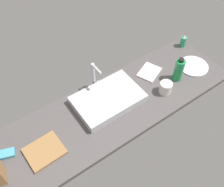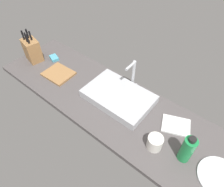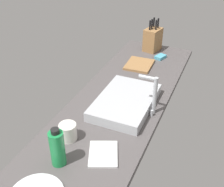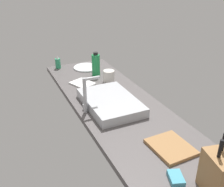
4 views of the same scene
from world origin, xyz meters
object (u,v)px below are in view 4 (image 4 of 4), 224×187
at_px(water_bottle, 96,65).
at_px(coffee_mug, 109,76).
at_px(dish_towel, 82,83).
at_px(dish_sponge, 176,178).
at_px(cutting_board, 171,147).
at_px(soap_bottle, 58,63).
at_px(faucet, 86,93).
at_px(dinner_plate, 86,67).
at_px(sink_basin, 110,102).
at_px(knife_block, 220,175).

relative_size(water_bottle, coffee_mug, 2.22).
xyz_separation_m(dish_towel, dish_sponge, (-1.18, -0.03, 0.01)).
xyz_separation_m(water_bottle, coffee_mug, (-0.17, -0.05, -0.05)).
bearing_deg(cutting_board, soap_bottle, 9.20).
height_order(faucet, soap_bottle, faucet).
xyz_separation_m(faucet, dish_sponge, (-0.74, -0.15, -0.13)).
relative_size(cutting_board, soap_bottle, 1.91).
height_order(dish_towel, coffee_mug, coffee_mug).
relative_size(dinner_plate, dish_sponge, 2.63).
xyz_separation_m(soap_bottle, coffee_mug, (-0.48, -0.30, -0.00)).
bearing_deg(sink_basin, water_bottle, -11.97).
xyz_separation_m(knife_block, water_bottle, (1.44, -0.03, -0.00)).
xyz_separation_m(sink_basin, faucet, (-0.00, 0.17, 0.11)).
distance_m(faucet, dish_towel, 0.47).
bearing_deg(faucet, coffee_mug, -39.91).
relative_size(dinner_plate, dish_towel, 1.33).
height_order(sink_basin, water_bottle, water_bottle).
bearing_deg(sink_basin, dinner_plate, -7.66).
bearing_deg(water_bottle, soap_bottle, 38.90).
relative_size(faucet, knife_block, 0.89).
bearing_deg(dinner_plate, knife_block, 179.62).
distance_m(knife_block, cutting_board, 0.34).
xyz_separation_m(water_bottle, dish_towel, (-0.13, 0.17, -0.09)).
distance_m(soap_bottle, dinner_plate, 0.27).
relative_size(knife_block, dish_sponge, 2.98).
bearing_deg(coffee_mug, dinner_plate, 9.66).
xyz_separation_m(sink_basin, knife_block, (-0.87, -0.09, 0.07)).
xyz_separation_m(sink_basin, soap_bottle, (0.88, 0.13, 0.02)).
bearing_deg(faucet, knife_block, -163.46).
distance_m(knife_block, dish_sponge, 0.19).
xyz_separation_m(knife_block, dinner_plate, (1.64, -0.01, -0.09)).
relative_size(sink_basin, cutting_board, 2.12).
height_order(dinner_plate, dish_sponge, dish_sponge).
bearing_deg(coffee_mug, cutting_board, 175.78).
bearing_deg(dish_towel, dinner_plate, -24.78).
distance_m(soap_bottle, dish_sponge, 1.63).
bearing_deg(knife_block, dish_sponge, 52.78).
relative_size(knife_block, water_bottle, 1.30).
height_order(faucet, cutting_board, faucet).
distance_m(faucet, coffee_mug, 0.53).
bearing_deg(dish_sponge, water_bottle, -6.01).
bearing_deg(dinner_plate, sink_basin, 172.34).
bearing_deg(dinner_plate, dish_towel, 155.22).
bearing_deg(cutting_board, coffee_mug, -4.22).
bearing_deg(soap_bottle, faucet, 177.91).
distance_m(coffee_mug, dish_sponge, 1.16).
distance_m(dinner_plate, dish_sponge, 1.52).
xyz_separation_m(sink_basin, dinner_plate, (0.77, -0.10, -0.02)).
bearing_deg(dish_sponge, coffee_mug, -9.19).
distance_m(cutting_board, dinner_plate, 1.32).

